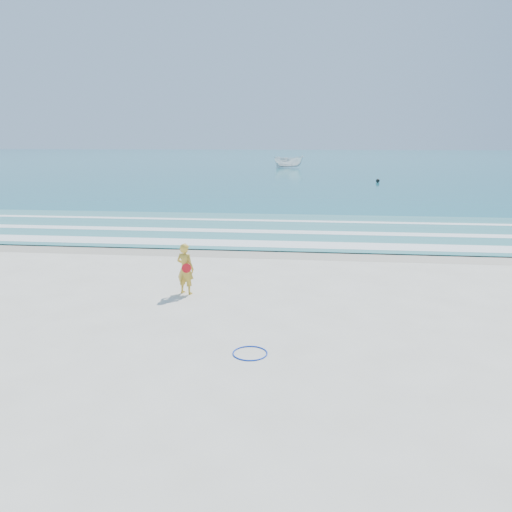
# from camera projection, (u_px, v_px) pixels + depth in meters

# --- Properties ---
(ground) EXTENTS (400.00, 400.00, 0.00)m
(ground) POSITION_uv_depth(u_px,v_px,m) (219.00, 339.00, 11.27)
(ground) COLOR silver
(ground) RESTS_ON ground
(wet_sand) EXTENTS (400.00, 2.40, 0.00)m
(wet_sand) POSITION_uv_depth(u_px,v_px,m) (261.00, 252.00, 19.97)
(wet_sand) COLOR #B2A893
(wet_sand) RESTS_ON ground
(ocean) EXTENTS (400.00, 190.00, 0.04)m
(ocean) POSITION_uv_depth(u_px,v_px,m) (304.00, 159.00, 112.82)
(ocean) COLOR #19727F
(ocean) RESTS_ON ground
(shallow) EXTENTS (400.00, 10.00, 0.01)m
(shallow) POSITION_uv_depth(u_px,v_px,m) (271.00, 229.00, 24.80)
(shallow) COLOR #59B7AD
(shallow) RESTS_ON ocean
(foam_near) EXTENTS (400.00, 1.40, 0.01)m
(foam_near) POSITION_uv_depth(u_px,v_px,m) (264.00, 244.00, 21.22)
(foam_near) COLOR white
(foam_near) RESTS_ON shallow
(foam_mid) EXTENTS (400.00, 0.90, 0.01)m
(foam_mid) POSITION_uv_depth(u_px,v_px,m) (270.00, 232.00, 24.02)
(foam_mid) COLOR white
(foam_mid) RESTS_ON shallow
(foam_far) EXTENTS (400.00, 0.60, 0.01)m
(foam_far) POSITION_uv_depth(u_px,v_px,m) (275.00, 221.00, 27.21)
(foam_far) COLOR white
(foam_far) RESTS_ON shallow
(hoop) EXTENTS (0.78, 0.78, 0.03)m
(hoop) POSITION_uv_depth(u_px,v_px,m) (250.00, 353.00, 10.48)
(hoop) COLOR #0A33C4
(hoop) RESTS_ON ground
(boat) EXTENTS (5.15, 3.42, 1.86)m
(boat) POSITION_uv_depth(u_px,v_px,m) (289.00, 162.00, 76.69)
(boat) COLOR white
(boat) RESTS_ON ocean
(buoy) EXTENTS (0.39, 0.39, 0.39)m
(buoy) POSITION_uv_depth(u_px,v_px,m) (378.00, 181.00, 51.05)
(buoy) COLOR black
(buoy) RESTS_ON ocean
(woman) EXTENTS (0.64, 0.53, 1.50)m
(woman) POSITION_uv_depth(u_px,v_px,m) (185.00, 269.00, 14.39)
(woman) COLOR gold
(woman) RESTS_ON ground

